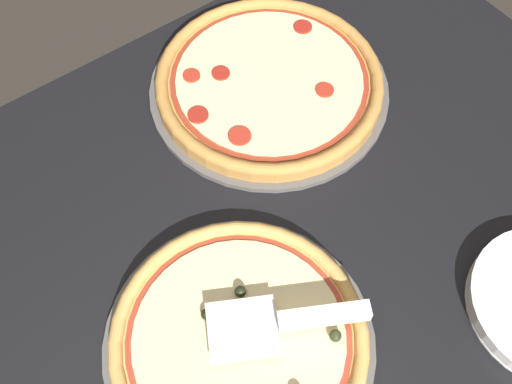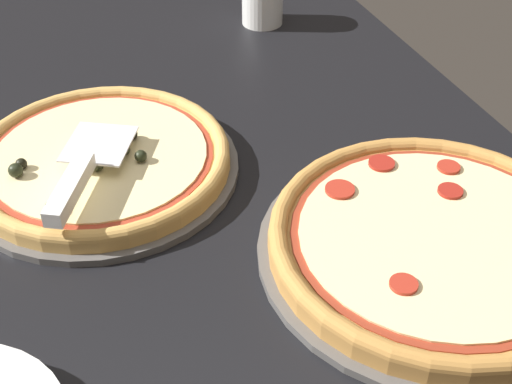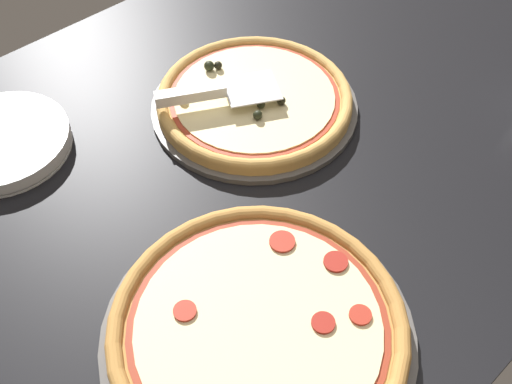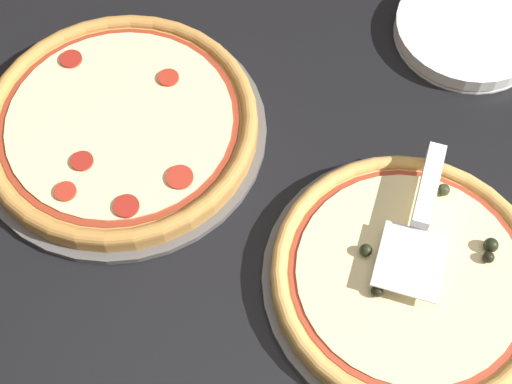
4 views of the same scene
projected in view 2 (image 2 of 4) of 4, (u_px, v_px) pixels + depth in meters
ground_plane at (154, 181)px, 95.57cm from camera, size 147.33×100.11×3.60cm
pizza_pan_front at (102, 169)px, 93.91cm from camera, size 36.03×36.03×1.00cm
pizza_front at (100, 158)px, 92.76cm from camera, size 33.87×33.87×3.85cm
pizza_pan_back at (433, 253)px, 81.38cm from camera, size 40.39×40.39×1.00cm
pizza_back at (436, 239)px, 80.10cm from camera, size 37.97×37.97×3.05cm
serving_spatula at (78, 176)px, 84.17cm from camera, size 20.70×14.39×2.00cm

